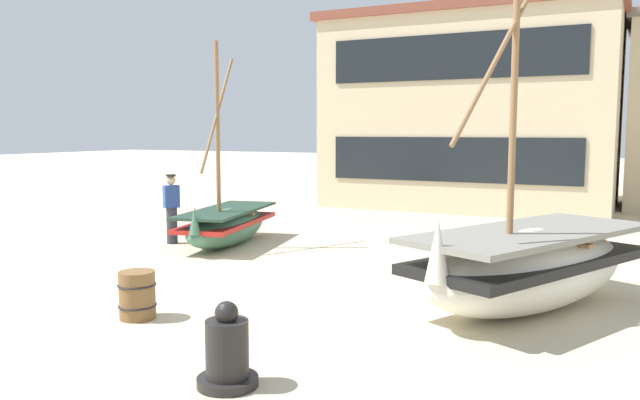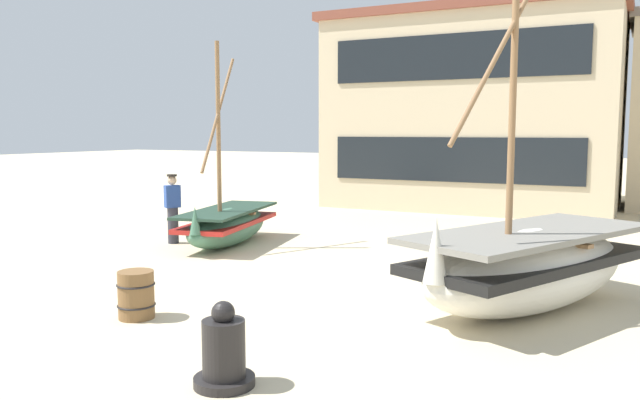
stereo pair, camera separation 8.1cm
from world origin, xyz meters
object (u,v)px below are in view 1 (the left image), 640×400
(fishing_boat_centre_large, at_px, (227,224))
(fisherman_by_hull, at_px, (172,209))
(fishing_boat_near_left, at_px, (529,265))
(capstan_winch, at_px, (227,353))
(wooden_barrel, at_px, (137,295))
(harbor_building_main, at_px, (475,111))

(fishing_boat_centre_large, distance_m, fisherman_by_hull, 1.41)
(fisherman_by_hull, bearing_deg, fishing_boat_near_left, -13.45)
(fisherman_by_hull, xyz_separation_m, capstan_winch, (6.21, -6.56, -0.47))
(fishing_boat_near_left, relative_size, fishing_boat_centre_large, 1.27)
(fishing_boat_centre_large, xyz_separation_m, wooden_barrel, (2.31, -5.55, -0.15))
(fishing_boat_centre_large, relative_size, fisherman_by_hull, 2.82)
(fishing_boat_centre_large, distance_m, harbor_building_main, 12.08)
(wooden_barrel, bearing_deg, capstan_winch, -29.11)
(fishing_boat_centre_large, height_order, wooden_barrel, fishing_boat_centre_large)
(capstan_winch, distance_m, wooden_barrel, 2.97)
(wooden_barrel, bearing_deg, harbor_building_main, 86.68)
(wooden_barrel, bearing_deg, fishing_boat_near_left, 31.29)
(fisherman_by_hull, distance_m, capstan_winch, 9.05)
(harbor_building_main, bearing_deg, fishing_boat_near_left, -73.59)
(fisherman_by_hull, height_order, harbor_building_main, harbor_building_main)
(fishing_boat_near_left, distance_m, harbor_building_main, 14.59)
(capstan_winch, xyz_separation_m, wooden_barrel, (-2.60, 1.45, -0.01))
(fishing_boat_centre_large, height_order, harbor_building_main, harbor_building_main)
(fishing_boat_near_left, distance_m, wooden_barrel, 5.89)
(fishing_boat_near_left, bearing_deg, harbor_building_main, 106.41)
(harbor_building_main, bearing_deg, capstan_winch, -84.91)
(fishing_boat_near_left, relative_size, harbor_building_main, 0.60)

